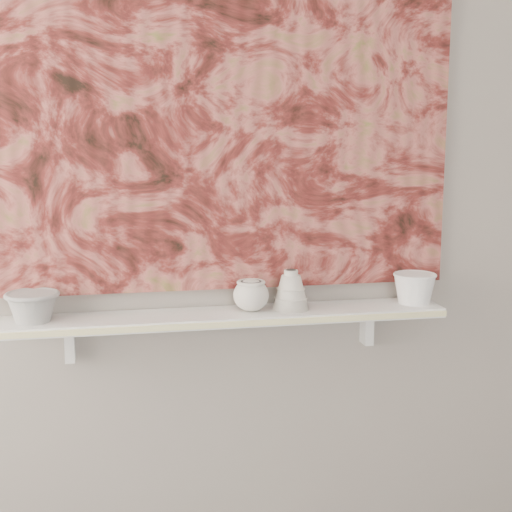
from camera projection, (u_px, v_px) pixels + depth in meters
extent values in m
plane|color=gray|center=(222.00, 177.00, 2.27)|extent=(3.60, 0.00, 3.60)
cube|color=silver|center=(227.00, 317.00, 2.25)|extent=(1.40, 0.18, 0.03)
cube|color=beige|center=(232.00, 324.00, 2.16)|extent=(1.40, 0.01, 0.02)
cube|color=silver|center=(70.00, 342.00, 2.23)|extent=(0.03, 0.06, 0.12)
cube|color=silver|center=(367.00, 326.00, 2.42)|extent=(0.03, 0.06, 0.12)
cube|color=maroon|center=(222.00, 116.00, 2.22)|extent=(1.50, 0.02, 1.10)
cube|color=black|center=(358.00, 212.00, 2.35)|extent=(0.09, 0.00, 0.08)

